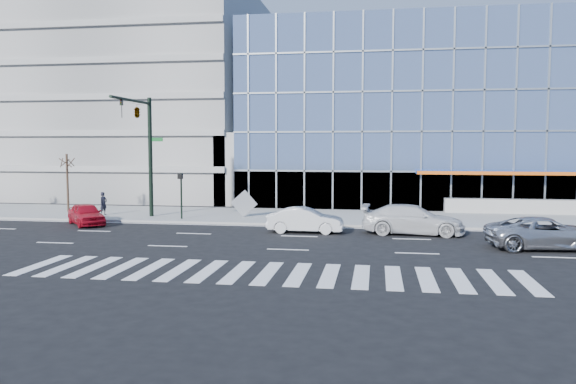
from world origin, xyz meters
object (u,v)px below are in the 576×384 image
object	(u,v)px
tilted_panel	(244,203)
traffic_signal	(141,127)
street_tree_near	(67,162)
white_sedan	(305,220)
white_suv	(413,220)
red_sedan	(86,214)
ped_signal_post	(181,189)
pedestrian	(103,204)
silver_suv	(546,233)

from	to	relation	value
tilted_panel	traffic_signal	bearing A→B (deg)	176.28
street_tree_near	white_sedan	bearing A→B (deg)	-18.64
tilted_panel	white_sedan	bearing A→B (deg)	-68.69
white_suv	traffic_signal	bearing A→B (deg)	84.00
traffic_signal	white_suv	distance (m)	18.18
white_suv	white_sedan	distance (m)	6.01
white_suv	red_sedan	bearing A→B (deg)	91.69
traffic_signal	street_tree_near	bearing A→B (deg)	157.29
ped_signal_post	white_sedan	xyz separation A→B (m)	(8.65, -3.57, -1.43)
ped_signal_post	white_sedan	world-z (taller)	ped_signal_post
street_tree_near	pedestrian	bearing A→B (deg)	-22.42
silver_suv	ped_signal_post	bearing A→B (deg)	65.17
pedestrian	street_tree_near	bearing A→B (deg)	86.71
traffic_signal	silver_suv	xyz separation A→B (m)	(23.14, -6.49, -5.40)
ped_signal_post	street_tree_near	bearing A→B (deg)	164.94
street_tree_near	red_sedan	size ratio (longest dim) A/B	1.06
ped_signal_post	red_sedan	distance (m)	6.05
pedestrian	white_sedan	bearing A→B (deg)	-88.59
silver_suv	red_sedan	distance (m)	26.25
ped_signal_post	white_sedan	bearing A→B (deg)	-22.41
ped_signal_post	street_tree_near	size ratio (longest dim) A/B	0.71
street_tree_near	red_sedan	bearing A→B (deg)	-50.66
silver_suv	traffic_signal	bearing A→B (deg)	67.89
street_tree_near	tilted_panel	bearing A→B (deg)	-3.90
ped_signal_post	pedestrian	distance (m)	6.24
street_tree_near	ped_signal_post	bearing A→B (deg)	-15.06
ped_signal_post	tilted_panel	world-z (taller)	ped_signal_post
street_tree_near	red_sedan	distance (m)	7.38
street_tree_near	silver_suv	xyz separation A→B (m)	(30.15, -9.42, -3.02)
ped_signal_post	street_tree_near	xyz separation A→B (m)	(-9.50, 2.56, 1.64)
tilted_panel	street_tree_near	bearing A→B (deg)	154.65
traffic_signal	red_sedan	distance (m)	6.54
street_tree_near	pedestrian	size ratio (longest dim) A/B	2.65
traffic_signal	silver_suv	bearing A→B (deg)	-15.66
ped_signal_post	pedestrian	xyz separation A→B (m)	(-6.02, 1.12, -1.19)
silver_suv	white_sedan	world-z (taller)	silver_suv
silver_suv	tilted_panel	size ratio (longest dim) A/B	4.22
white_suv	red_sedan	size ratio (longest dim) A/B	1.41
silver_suv	pedestrian	world-z (taller)	pedestrian
white_sedan	tilted_panel	bearing A→B (deg)	42.78
traffic_signal	tilted_panel	xyz separation A→B (m)	(6.32, 2.02, -5.10)
white_suv	white_sedan	xyz separation A→B (m)	(-6.00, -0.38, -0.11)
tilted_panel	red_sedan	bearing A→B (deg)	-176.27
silver_suv	pedestrian	xyz separation A→B (m)	(-26.66, 7.98, 0.19)
ped_signal_post	silver_suv	size ratio (longest dim) A/B	0.55
traffic_signal	pedestrian	bearing A→B (deg)	157.00
ped_signal_post	white_suv	size ratio (longest dim) A/B	0.53
street_tree_near	silver_suv	world-z (taller)	street_tree_near
pedestrian	tilted_panel	size ratio (longest dim) A/B	1.23
ped_signal_post	silver_suv	xyz separation A→B (m)	(20.65, -6.86, -1.38)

